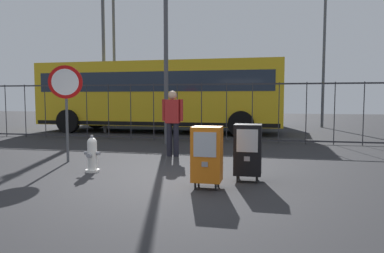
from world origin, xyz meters
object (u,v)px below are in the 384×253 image
(newspaper_box_secondary, at_px, (207,154))
(street_light_near_left, at_px, (166,10))
(newspaper_box_primary, at_px, (248,149))
(street_light_near_right, at_px, (325,33))
(street_light_far_left, at_px, (114,42))
(fire_hydrant, at_px, (92,155))
(pedestrian, at_px, (173,119))
(stop_sign, at_px, (66,93))
(bus_far, at_px, (181,94))
(bus_near, at_px, (159,93))
(street_light_far_right, at_px, (103,28))

(newspaper_box_secondary, xyz_separation_m, street_light_near_left, (-2.28, 5.44, 3.69))
(newspaper_box_primary, bearing_deg, street_light_near_left, 121.35)
(street_light_near_right, distance_m, street_light_far_left, 10.63)
(fire_hydrant, relative_size, pedestrian, 0.45)
(stop_sign, relative_size, street_light_near_left, 0.30)
(bus_far, height_order, street_light_near_right, street_light_near_right)
(fire_hydrant, distance_m, bus_near, 8.73)
(fire_hydrant, bearing_deg, street_light_far_left, 112.04)
(newspaper_box_primary, distance_m, newspaper_box_secondary, 0.91)
(newspaper_box_secondary, height_order, street_light_near_right, street_light_near_right)
(newspaper_box_primary, xyz_separation_m, pedestrian, (-2.05, 2.41, 0.38))
(pedestrian, bearing_deg, street_light_near_right, 64.40)
(fire_hydrant, xyz_separation_m, bus_far, (-1.42, 13.12, 1.36))
(stop_sign, bearing_deg, bus_near, 91.21)
(newspaper_box_secondary, bearing_deg, street_light_near_left, 112.79)
(pedestrian, bearing_deg, street_light_far_left, 122.44)
(bus_far, relative_size, street_light_near_left, 1.44)
(bus_near, bearing_deg, street_light_far_left, 144.25)
(street_light_near_right, height_order, street_light_far_right, street_light_near_right)
(street_light_near_right, bearing_deg, newspaper_box_primary, -102.96)
(stop_sign, distance_m, street_light_far_left, 10.79)
(bus_far, bearing_deg, newspaper_box_primary, -68.00)
(street_light_near_right, bearing_deg, pedestrian, -115.60)
(newspaper_box_primary, height_order, pedestrian, pedestrian)
(stop_sign, bearing_deg, street_light_near_left, 70.63)
(stop_sign, height_order, bus_far, bus_far)
(pedestrian, relative_size, bus_near, 0.16)
(street_light_far_right, bearing_deg, bus_near, 16.61)
(pedestrian, distance_m, street_light_far_left, 10.68)
(fire_hydrant, xyz_separation_m, street_light_far_right, (-3.52, 7.86, 4.10))
(street_light_near_right, bearing_deg, bus_far, 177.09)
(newspaper_box_primary, distance_m, bus_far, 14.06)
(street_light_far_right, bearing_deg, pedestrian, -50.69)
(street_light_far_left, bearing_deg, newspaper_box_primary, -55.69)
(newspaper_box_primary, relative_size, street_light_far_right, 0.13)
(fire_hydrant, relative_size, newspaper_box_primary, 0.73)
(stop_sign, bearing_deg, newspaper_box_primary, -14.11)
(bus_near, bearing_deg, newspaper_box_primary, -62.68)
(bus_near, distance_m, street_light_far_left, 4.68)
(bus_near, relative_size, street_light_far_right, 1.36)
(bus_far, distance_m, street_light_far_right, 6.29)
(fire_hydrant, bearing_deg, street_light_far_right, 114.14)
(bus_near, bearing_deg, bus_far, 92.49)
(bus_far, bearing_deg, newspaper_box_secondary, -71.19)
(bus_near, xyz_separation_m, street_light_near_right, (7.33, 4.21, 3.03))
(newspaper_box_primary, distance_m, pedestrian, 3.19)
(stop_sign, relative_size, bus_near, 0.21)
(bus_near, xyz_separation_m, street_light_far_right, (-2.25, -0.67, 2.74))
(newspaper_box_secondary, distance_m, street_light_near_left, 6.96)
(pedestrian, relative_size, street_light_far_left, 0.22)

